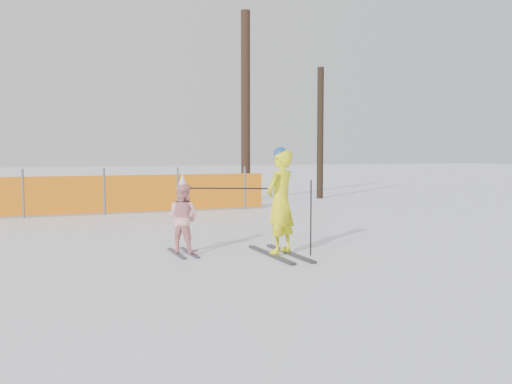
{
  "coord_description": "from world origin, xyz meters",
  "views": [
    {
      "loc": [
        -3.56,
        -8.33,
        1.67
      ],
      "look_at": [
        0.0,
        0.5,
        1.0
      ],
      "focal_mm": 40.0,
      "sensor_mm": 36.0,
      "label": 1
    }
  ],
  "objects": [
    {
      "name": "ground",
      "position": [
        0.0,
        0.0,
        0.0
      ],
      "size": [
        120.0,
        120.0,
        0.0
      ],
      "primitive_type": "plane",
      "color": "white",
      "rests_on": "ground"
    },
    {
      "name": "adult",
      "position": [
        0.22,
        -0.01,
        0.87
      ],
      "size": [
        0.73,
        1.71,
        1.75
      ],
      "color": "black",
      "rests_on": "ground"
    },
    {
      "name": "child",
      "position": [
        -1.21,
        0.7,
        0.6
      ],
      "size": [
        0.69,
        1.02,
        1.31
      ],
      "color": "black",
      "rests_on": "ground"
    },
    {
      "name": "ski_poles",
      "position": [
        0.06,
        0.08,
        0.86
      ],
      "size": [
        1.79,
        0.87,
        1.22
      ],
      "color": "black",
      "rests_on": "ground"
    },
    {
      "name": "tree_trunks",
      "position": [
        4.27,
        9.96,
        2.97
      ],
      "size": [
        3.13,
        0.35,
        6.45
      ],
      "color": "#311E15",
      "rests_on": "ground"
    }
  ]
}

